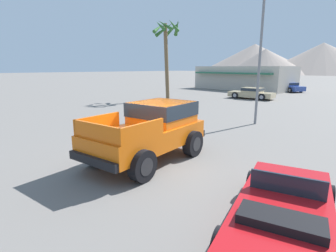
{
  "coord_description": "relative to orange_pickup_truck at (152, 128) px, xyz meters",
  "views": [
    {
      "loc": [
        6.71,
        -5.18,
        3.19
      ],
      "look_at": [
        -0.21,
        1.09,
        1.08
      ],
      "focal_mm": 28.0,
      "sensor_mm": 36.0,
      "label": 1
    }
  ],
  "objects": [
    {
      "name": "ground_plane",
      "position": [
        0.27,
        -0.38,
        -1.11
      ],
      "size": [
        320.0,
        320.0,
        0.0
      ],
      "primitive_type": "plane",
      "color": "slate"
    },
    {
      "name": "orange_pickup_truck",
      "position": [
        0.0,
        0.0,
        0.0
      ],
      "size": [
        3.08,
        4.97,
        1.96
      ],
      "rotation": [
        0.0,
        0.0,
        0.2
      ],
      "color": "orange",
      "rests_on": "ground_plane"
    },
    {
      "name": "street_lamp_post",
      "position": [
        -0.56,
        8.0,
        3.31
      ],
      "size": [
        0.9,
        0.24,
        7.3
      ],
      "color": "slate",
      "rests_on": "ground_plane"
    },
    {
      "name": "palm_tree_tall",
      "position": [
        -12.53,
        11.96,
        4.57
      ],
      "size": [
        2.8,
        2.68,
        7.61
      ],
      "color": "brown",
      "rests_on": "ground_plane"
    },
    {
      "name": "storefront_building",
      "position": [
        -14.26,
        28.48,
        0.54
      ],
      "size": [
        13.3,
        6.94,
        3.28
      ],
      "color": "#BCB2A3",
      "rests_on": "ground_plane"
    },
    {
      "name": "red_convertible_car",
      "position": [
        5.1,
        -0.86,
        -0.71
      ],
      "size": [
        3.09,
        4.68,
        1.03
      ],
      "rotation": [
        0.0,
        0.0,
        0.35
      ],
      "color": "#B21419",
      "rests_on": "ground_plane"
    },
    {
      "name": "parked_car_blue",
      "position": [
        -8.15,
        29.56,
        -0.49
      ],
      "size": [
        4.51,
        3.26,
        1.2
      ],
      "rotation": [
        0.0,
        0.0,
        1.18
      ],
      "color": "#334C9E",
      "rests_on": "ground_plane"
    },
    {
      "name": "parked_car_tan",
      "position": [
        -7.14,
        18.73,
        -0.52
      ],
      "size": [
        4.65,
        2.4,
        1.14
      ],
      "rotation": [
        0.0,
        0.0,
        1.73
      ],
      "color": "tan",
      "rests_on": "ground_plane"
    }
  ]
}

